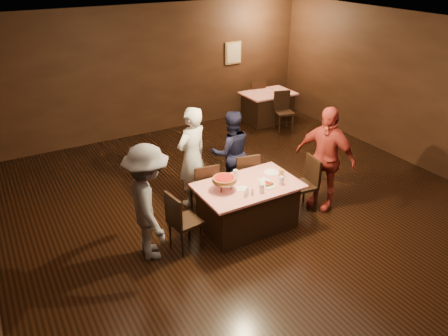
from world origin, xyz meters
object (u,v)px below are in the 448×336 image
(main_table, at_px, (248,206))
(back_table, at_px, (268,107))
(diner_white_jacket, at_px, (192,157))
(plate_empty, at_px, (271,173))
(chair_back_far, at_px, (255,98))
(glass_amber, at_px, (281,173))
(chair_far_left, at_px, (204,187))
(chair_end_right, at_px, (302,184))
(chair_back_near, at_px, (284,112))
(chair_end_left, at_px, (185,220))
(glass_front_left, at_px, (262,188))
(pizza_stand, at_px, (224,179))
(glass_front_right, at_px, (281,181))
(glass_back, at_px, (236,174))
(chair_far_right, at_px, (244,176))
(diner_grey_knit, at_px, (149,203))
(diner_navy_hoodie, at_px, (231,152))
(diner_red_shirt, at_px, (325,158))

(main_table, bearing_deg, back_table, 51.36)
(diner_white_jacket, xyz_separation_m, plate_empty, (0.97, -0.98, -0.11))
(back_table, relative_size, plate_empty, 5.20)
(chair_back_far, height_order, glass_amber, chair_back_far)
(chair_far_left, height_order, chair_end_right, same)
(glass_amber, bearing_deg, chair_back_near, 52.25)
(back_table, relative_size, chair_end_left, 1.37)
(chair_back_far, bearing_deg, chair_far_left, 54.92)
(glass_front_left, bearing_deg, pizza_stand, 142.13)
(pizza_stand, height_order, glass_front_right, pizza_stand)
(glass_front_left, bearing_deg, chair_end_right, 15.95)
(chair_back_near, height_order, diner_white_jacket, diner_white_jacket)
(back_table, bearing_deg, plate_empty, -124.35)
(glass_amber, xyz_separation_m, glass_back, (-0.65, 0.35, 0.00))
(chair_far_right, distance_m, glass_front_right, 1.07)
(chair_back_far, relative_size, diner_grey_knit, 0.54)
(main_table, bearing_deg, chair_far_right, 61.93)
(main_table, distance_m, glass_front_left, 0.55)
(chair_back_far, distance_m, pizza_stand, 5.64)
(plate_empty, bearing_deg, chair_far_right, 104.04)
(back_table, xyz_separation_m, diner_navy_hoodie, (-2.71, -2.71, 0.40))
(main_table, bearing_deg, glass_back, 99.46)
(chair_back_near, relative_size, diner_grey_knit, 0.54)
(chair_end_right, distance_m, diner_navy_hoodie, 1.40)
(chair_back_near, bearing_deg, chair_back_far, 104.72)
(back_table, bearing_deg, chair_far_left, -138.26)
(diner_navy_hoodie, height_order, diner_red_shirt, diner_red_shirt)
(chair_far_right, relative_size, glass_front_left, 6.79)
(diner_white_jacket, height_order, diner_red_shirt, diner_red_shirt)
(back_table, xyz_separation_m, chair_end_right, (-1.98, -3.86, 0.09))
(main_table, relative_size, glass_back, 11.43)
(main_table, distance_m, pizza_stand, 0.70)
(chair_far_left, distance_m, chair_back_far, 5.09)
(chair_far_left, distance_m, glass_front_right, 1.36)
(pizza_stand, height_order, glass_front_left, pizza_stand)
(chair_far_left, xyz_separation_m, diner_red_shirt, (1.88, -0.83, 0.44))
(chair_end_left, height_order, diner_white_jacket, diner_white_jacket)
(glass_front_left, distance_m, glass_back, 0.61)
(chair_end_right, xyz_separation_m, glass_back, (-1.15, 0.30, 0.37))
(chair_end_left, xyz_separation_m, chair_back_far, (4.18, 4.46, 0.00))
(chair_back_far, bearing_deg, pizza_stand, 59.81)
(chair_far_right, relative_size, glass_front_right, 6.79)
(diner_red_shirt, bearing_deg, pizza_stand, -117.44)
(back_table, xyz_separation_m, chair_back_near, (0.00, -0.70, 0.09))
(diner_white_jacket, height_order, diner_grey_knit, diner_white_jacket)
(diner_white_jacket, bearing_deg, chair_back_near, -169.87)
(chair_back_near, bearing_deg, chair_far_right, -123.38)
(chair_back_far, relative_size, glass_front_right, 6.79)
(pizza_stand, height_order, glass_amber, pizza_stand)
(diner_navy_hoodie, bearing_deg, pizza_stand, 67.44)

